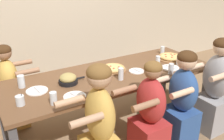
{
  "coord_description": "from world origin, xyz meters",
  "views": [
    {
      "loc": [
        -1.42,
        -2.36,
        1.94
      ],
      "look_at": [
        0.0,
        0.0,
        0.79
      ],
      "focal_mm": 40.0,
      "sensor_mm": 36.0,
      "label": 1
    }
  ],
  "objects_px": {
    "empty_plate_d": "(137,71)",
    "empty_plate_c": "(170,68)",
    "drinking_glass_a": "(179,61)",
    "drinking_glass_c": "(162,50)",
    "skillet_bowl": "(68,79)",
    "pizza_board_second": "(170,57)",
    "pizza_board_main": "(113,69)",
    "drinking_glass_g": "(121,75)",
    "drinking_glass_b": "(158,61)",
    "drinking_glass_e": "(21,82)",
    "diner_far_left": "(10,91)",
    "diner_near_midleft": "(100,130)",
    "diner_near_midright": "(181,104)",
    "drinking_glass_f": "(171,70)",
    "diner_near_center": "(149,118)",
    "diner_near_right": "(214,90)",
    "empty_plate_b": "(75,96)",
    "drinking_glass_d": "(53,99)",
    "empty_plate_a": "(37,91)",
    "cocktail_glass_blue": "(20,101)"
  },
  "relations": [
    {
      "from": "empty_plate_d",
      "to": "empty_plate_c",
      "type": "bearing_deg",
      "value": -16.88
    },
    {
      "from": "drinking_glass_a",
      "to": "drinking_glass_c",
      "type": "height_order",
      "value": "drinking_glass_c"
    },
    {
      "from": "skillet_bowl",
      "to": "pizza_board_second",
      "type": "bearing_deg",
      "value": 0.19
    },
    {
      "from": "pizza_board_main",
      "to": "pizza_board_second",
      "type": "relative_size",
      "value": 0.89
    },
    {
      "from": "empty_plate_c",
      "to": "drinking_glass_g",
      "type": "distance_m",
      "value": 0.73
    },
    {
      "from": "pizza_board_main",
      "to": "drinking_glass_c",
      "type": "xyz_separation_m",
      "value": [
        0.96,
        0.17,
        0.03
      ]
    },
    {
      "from": "drinking_glass_b",
      "to": "drinking_glass_e",
      "type": "height_order",
      "value": "drinking_glass_e"
    },
    {
      "from": "empty_plate_c",
      "to": "diner_far_left",
      "type": "distance_m",
      "value": 2.04
    },
    {
      "from": "pizza_board_second",
      "to": "drinking_glass_c",
      "type": "bearing_deg",
      "value": 75.34
    },
    {
      "from": "diner_near_midleft",
      "to": "drinking_glass_a",
      "type": "bearing_deg",
      "value": -71.14
    },
    {
      "from": "drinking_glass_c",
      "to": "diner_near_midright",
      "type": "distance_m",
      "value": 1.13
    },
    {
      "from": "drinking_glass_b",
      "to": "drinking_glass_f",
      "type": "height_order",
      "value": "drinking_glass_f"
    },
    {
      "from": "diner_near_center",
      "to": "diner_near_right",
      "type": "height_order",
      "value": "diner_near_right"
    },
    {
      "from": "skillet_bowl",
      "to": "empty_plate_b",
      "type": "height_order",
      "value": "skillet_bowl"
    },
    {
      "from": "drinking_glass_d",
      "to": "diner_far_left",
      "type": "distance_m",
      "value": 1.09
    },
    {
      "from": "empty_plate_a",
      "to": "diner_near_midright",
      "type": "bearing_deg",
      "value": -27.07
    },
    {
      "from": "drinking_glass_b",
      "to": "diner_near_midright",
      "type": "relative_size",
      "value": 0.1
    },
    {
      "from": "empty_plate_a",
      "to": "drinking_glass_f",
      "type": "relative_size",
      "value": 1.72
    },
    {
      "from": "skillet_bowl",
      "to": "drinking_glass_a",
      "type": "height_order",
      "value": "skillet_bowl"
    },
    {
      "from": "empty_plate_c",
      "to": "drinking_glass_e",
      "type": "xyz_separation_m",
      "value": [
        -1.74,
        0.41,
        0.05
      ]
    },
    {
      "from": "pizza_board_main",
      "to": "empty_plate_c",
      "type": "distance_m",
      "value": 0.73
    },
    {
      "from": "empty_plate_c",
      "to": "cocktail_glass_blue",
      "type": "bearing_deg",
      "value": 178.8
    },
    {
      "from": "empty_plate_b",
      "to": "drinking_glass_b",
      "type": "height_order",
      "value": "drinking_glass_b"
    },
    {
      "from": "empty_plate_c",
      "to": "diner_near_midright",
      "type": "height_order",
      "value": "diner_near_midright"
    },
    {
      "from": "cocktail_glass_blue",
      "to": "diner_near_midright",
      "type": "xyz_separation_m",
      "value": [
        1.58,
        -0.51,
        -0.25
      ]
    },
    {
      "from": "drinking_glass_c",
      "to": "diner_far_left",
      "type": "height_order",
      "value": "diner_far_left"
    },
    {
      "from": "diner_far_left",
      "to": "pizza_board_second",
      "type": "bearing_deg",
      "value": 71.87
    },
    {
      "from": "drinking_glass_a",
      "to": "pizza_board_main",
      "type": "bearing_deg",
      "value": 161.02
    },
    {
      "from": "drinking_glass_a",
      "to": "drinking_glass_g",
      "type": "bearing_deg",
      "value": 179.54
    },
    {
      "from": "empty_plate_a",
      "to": "empty_plate_b",
      "type": "height_order",
      "value": "same"
    },
    {
      "from": "pizza_board_main",
      "to": "drinking_glass_b",
      "type": "relative_size",
      "value": 2.83
    },
    {
      "from": "drinking_glass_e",
      "to": "diner_near_midleft",
      "type": "xyz_separation_m",
      "value": [
        0.47,
        -0.88,
        -0.24
      ]
    },
    {
      "from": "empty_plate_d",
      "to": "drinking_glass_d",
      "type": "bearing_deg",
      "value": -168.19
    },
    {
      "from": "pizza_board_main",
      "to": "diner_far_left",
      "type": "xyz_separation_m",
      "value": [
        -1.14,
        0.61,
        -0.27
      ]
    },
    {
      "from": "drinking_glass_g",
      "to": "diner_near_midright",
      "type": "distance_m",
      "value": 0.74
    },
    {
      "from": "drinking_glass_d",
      "to": "diner_far_left",
      "type": "xyz_separation_m",
      "value": [
        -0.24,
        1.02,
        -0.3
      ]
    },
    {
      "from": "drinking_glass_b",
      "to": "drinking_glass_f",
      "type": "bearing_deg",
      "value": -102.69
    },
    {
      "from": "skillet_bowl",
      "to": "drinking_glass_d",
      "type": "relative_size",
      "value": 2.48
    },
    {
      "from": "cocktail_glass_blue",
      "to": "diner_near_right",
      "type": "xyz_separation_m",
      "value": [
        2.13,
        -0.51,
        -0.23
      ]
    },
    {
      "from": "diner_near_right",
      "to": "pizza_board_main",
      "type": "bearing_deg",
      "value": 51.03
    },
    {
      "from": "diner_near_right",
      "to": "drinking_glass_e",
      "type": "bearing_deg",
      "value": 66.58
    },
    {
      "from": "drinking_glass_g",
      "to": "empty_plate_a",
      "type": "bearing_deg",
      "value": 167.19
    },
    {
      "from": "drinking_glass_a",
      "to": "drinking_glass_e",
      "type": "distance_m",
      "value": 1.94
    },
    {
      "from": "drinking_glass_c",
      "to": "diner_near_midleft",
      "type": "distance_m",
      "value": 1.85
    },
    {
      "from": "drinking_glass_e",
      "to": "diner_far_left",
      "type": "bearing_deg",
      "value": 97.01
    },
    {
      "from": "drinking_glass_d",
      "to": "pizza_board_main",
      "type": "bearing_deg",
      "value": 24.69
    },
    {
      "from": "drinking_glass_b",
      "to": "diner_near_center",
      "type": "height_order",
      "value": "diner_near_center"
    },
    {
      "from": "empty_plate_a",
      "to": "diner_near_midleft",
      "type": "distance_m",
      "value": 0.81
    },
    {
      "from": "drinking_glass_c",
      "to": "diner_near_midright",
      "type": "bearing_deg",
      "value": -119.76
    },
    {
      "from": "diner_near_midright",
      "to": "pizza_board_main",
      "type": "bearing_deg",
      "value": 27.97
    }
  ]
}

